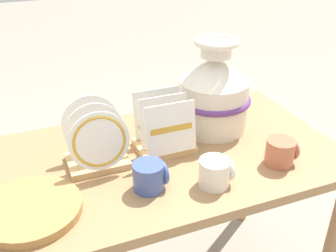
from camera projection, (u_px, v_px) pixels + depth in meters
name	position (u px, v px, depth m)	size (l,w,h in m)	color
display_table	(168.00, 176.00, 1.43)	(1.20, 0.70, 0.72)	#9E754C
ceramic_vase	(214.00, 91.00, 1.48)	(0.29, 0.29, 0.36)	silver
dish_rack_round_plates	(97.00, 145.00, 1.28)	(0.20, 0.17, 0.22)	tan
dish_rack_square_plates	(163.00, 133.00, 1.38)	(0.20, 0.16, 0.20)	tan
wicker_charger_stack	(31.00, 209.00, 1.10)	(0.29, 0.29, 0.03)	#AD7F47
mug_cream_glaze	(216.00, 172.00, 1.21)	(0.10, 0.10, 0.09)	silver
mug_terracotta_glaze	(281.00, 152.00, 1.31)	(0.10, 0.10, 0.09)	#B76647
mug_cobalt_glaze	(150.00, 176.00, 1.19)	(0.10, 0.10, 0.09)	#42569E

